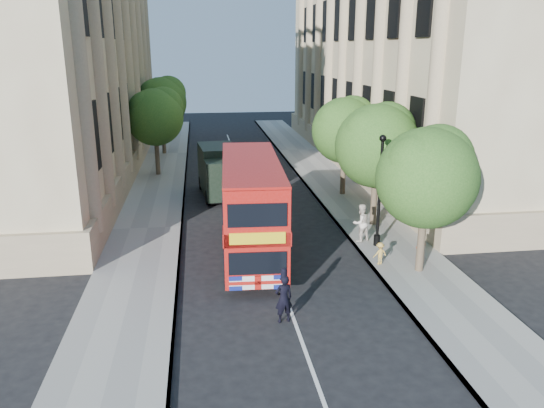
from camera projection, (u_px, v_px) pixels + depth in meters
name	position (u px, v px, depth m)	size (l,w,h in m)	color
ground	(293.00, 317.00, 18.27)	(120.00, 120.00, 0.00)	black
pavement_right	(366.00, 219.00, 28.51)	(3.50, 80.00, 0.12)	gray
pavement_left	(148.00, 229.00, 26.99)	(3.50, 80.00, 0.12)	gray
building_right	(418.00, 46.00, 40.32)	(12.00, 38.00, 18.00)	tan
building_left	(38.00, 46.00, 36.68)	(12.00, 38.00, 18.00)	tan
tree_right_near	(428.00, 172.00, 20.71)	(4.00, 4.00, 6.08)	#473828
tree_right_mid	(378.00, 141.00, 26.35)	(4.20, 4.20, 6.37)	#473828
tree_right_far	(345.00, 127.00, 32.09)	(4.00, 4.00, 6.15)	#473828
tree_left_far	(155.00, 114.00, 37.14)	(4.00, 4.00, 6.30)	#473828
tree_left_back	(162.00, 99.00, 44.67)	(4.20, 4.20, 6.65)	#473828
lamp_post	(379.00, 196.00, 23.91)	(0.32, 0.32, 5.16)	black
double_decker_bus	(251.00, 205.00, 23.17)	(2.89, 9.22, 4.20)	#A5100B
box_van	(220.00, 173.00, 32.74)	(2.68, 5.51, 3.05)	black
police_constable	(284.00, 299.00, 17.76)	(0.62, 0.41, 1.71)	black
woman_pedestrian	(361.00, 223.00, 24.89)	(0.88, 0.68, 1.81)	silver
child_a	(421.00, 246.00, 22.99)	(0.63, 0.26, 1.08)	orange
child_b	(380.00, 253.00, 22.34)	(0.62, 0.36, 0.96)	gold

